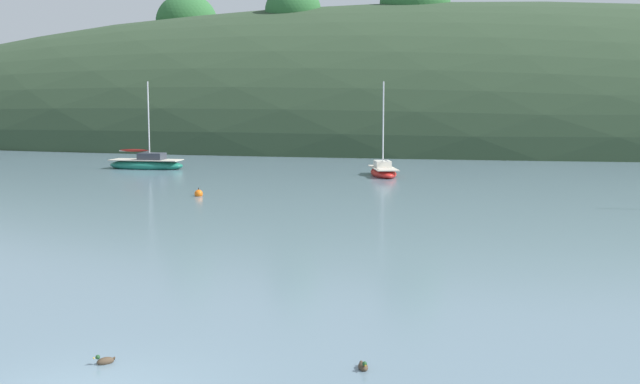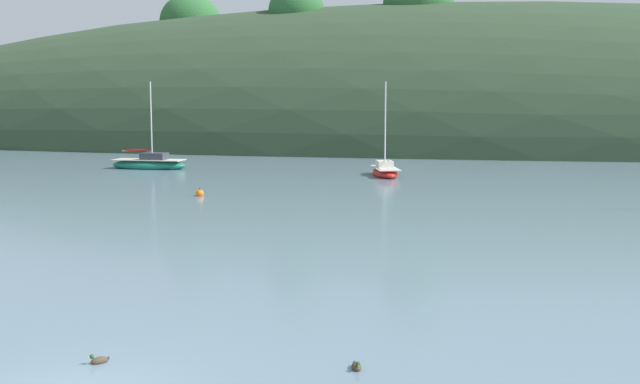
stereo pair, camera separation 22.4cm
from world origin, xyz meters
The scene contains 6 objects.
far_shoreline_hill centered at (0.02, 71.28, 0.10)m, with size 150.00×36.00×32.76m.
sailboat_teal_outer centered at (-17.12, 40.53, 0.35)m, with size 5.61×1.95×6.47m.
sailboat_white_near centered at (0.29, 39.00, 0.30)m, with size 2.77×4.78×6.34m.
mooring_buoy_channel centered at (-7.86, 26.57, 0.12)m, with size 0.44×0.44×0.54m.
duck_lead centered at (4.43, 2.78, 0.05)m, with size 0.28×0.42×0.24m.
duck_lone_right centered at (-0.50, 2.06, 0.05)m, with size 0.37×0.37×0.24m.
Camera 1 is at (6.49, -11.08, 5.10)m, focal length 43.07 mm.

